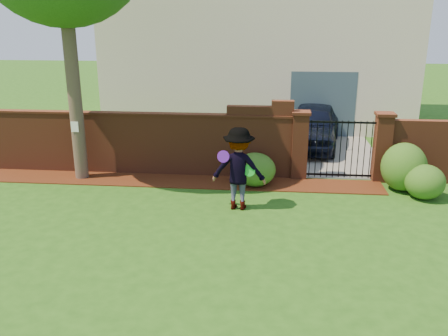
# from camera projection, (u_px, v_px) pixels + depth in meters

# --- Properties ---
(ground) EXTENTS (80.00, 80.00, 0.01)m
(ground) POSITION_uv_depth(u_px,v_px,m) (189.00, 237.00, 9.68)
(ground) COLOR #255314
(ground) RESTS_ON ground
(mulch_bed) EXTENTS (11.10, 1.08, 0.03)m
(mulch_bed) POSITION_uv_depth(u_px,v_px,m) (175.00, 181.00, 12.92)
(mulch_bed) COLOR #3C180B
(mulch_bed) RESTS_ON ground
(brick_wall) EXTENTS (8.70, 0.31, 2.16)m
(brick_wall) POSITION_uv_depth(u_px,v_px,m) (142.00, 142.00, 13.37)
(brick_wall) COLOR maroon
(brick_wall) RESTS_ON ground
(pillar_left) EXTENTS (0.50, 0.50, 1.88)m
(pillar_left) POSITION_uv_depth(u_px,v_px,m) (300.00, 145.00, 12.96)
(pillar_left) COLOR maroon
(pillar_left) RESTS_ON ground
(pillar_right) EXTENTS (0.50, 0.50, 1.88)m
(pillar_right) POSITION_uv_depth(u_px,v_px,m) (382.00, 147.00, 12.75)
(pillar_right) COLOR maroon
(pillar_right) RESTS_ON ground
(iron_gate) EXTENTS (1.78, 0.03, 1.60)m
(iron_gate) POSITION_uv_depth(u_px,v_px,m) (340.00, 149.00, 12.88)
(iron_gate) COLOR black
(iron_gate) RESTS_ON ground
(driveway) EXTENTS (3.20, 8.00, 0.01)m
(driveway) POSITION_uv_depth(u_px,v_px,m) (323.00, 143.00, 16.93)
(driveway) COLOR slate
(driveway) RESTS_ON ground
(house) EXTENTS (12.40, 6.40, 6.30)m
(house) POSITION_uv_depth(u_px,v_px,m) (259.00, 45.00, 20.00)
(house) COLOR beige
(house) RESTS_ON ground
(car) EXTENTS (2.36, 4.49, 1.46)m
(car) POSITION_uv_depth(u_px,v_px,m) (312.00, 127.00, 16.04)
(car) COLOR black
(car) RESTS_ON ground
(paper_notice) EXTENTS (0.20, 0.01, 0.28)m
(paper_notice) POSITION_uv_depth(u_px,v_px,m) (75.00, 127.00, 12.60)
(paper_notice) COLOR white
(paper_notice) RESTS_ON tree
(shrub_left) EXTENTS (1.09, 1.09, 0.89)m
(shrub_left) POSITION_uv_depth(u_px,v_px,m) (255.00, 170.00, 12.49)
(shrub_left) COLOR #205218
(shrub_left) RESTS_ON ground
(shrub_middle) EXTENTS (1.14, 1.14, 1.25)m
(shrub_middle) POSITION_uv_depth(u_px,v_px,m) (404.00, 167.00, 12.11)
(shrub_middle) COLOR #205218
(shrub_middle) RESTS_ON ground
(shrub_right) EXTENTS (0.97, 0.97, 0.86)m
(shrub_right) POSITION_uv_depth(u_px,v_px,m) (425.00, 182.00, 11.61)
(shrub_right) COLOR #205218
(shrub_right) RESTS_ON ground
(man) EXTENTS (1.31, 0.83, 1.93)m
(man) POSITION_uv_depth(u_px,v_px,m) (238.00, 169.00, 10.82)
(man) COLOR gray
(man) RESTS_ON ground
(frisbee_purple) EXTENTS (0.28, 0.16, 0.27)m
(frisbee_purple) POSITION_uv_depth(u_px,v_px,m) (223.00, 157.00, 10.54)
(frisbee_purple) COLOR purple
(frisbee_purple) RESTS_ON man
(frisbee_green) EXTENTS (0.28, 0.11, 0.27)m
(frisbee_green) POSITION_uv_depth(u_px,v_px,m) (249.00, 171.00, 10.68)
(frisbee_green) COLOR green
(frisbee_green) RESTS_ON man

